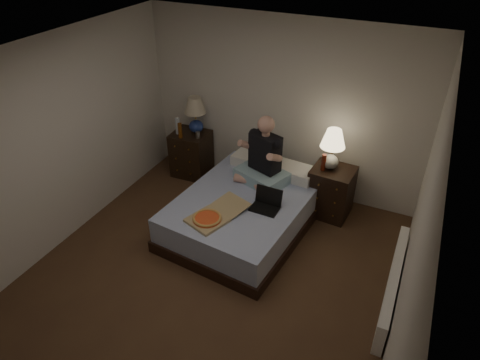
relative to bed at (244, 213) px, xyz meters
The scene contains 18 objects.
floor 1.08m from the bed, 88.99° to the right, with size 4.00×4.50×0.00m, color brown.
ceiling 2.49m from the bed, 88.99° to the right, with size 4.00×4.50×0.00m, color white.
wall_back 1.56m from the bed, 89.11° to the left, with size 4.00×2.50×0.00m, color silver.
wall_left 2.46m from the bed, 151.98° to the right, with size 4.50×2.50×0.00m, color silver.
wall_right 2.49m from the bed, 27.58° to the right, with size 4.50×2.50×0.00m, color silver.
bed is the anchor object (origin of this frame).
nightstand_left 1.60m from the bed, 145.61° to the left, with size 0.54×0.49×0.70m, color black.
nightstand_right 1.23m from the bed, 40.76° to the left, with size 0.54×0.49×0.70m, color black.
lamp_left 1.75m from the bed, 141.79° to the left, with size 0.32×0.32×0.56m, color navy, non-canonical shape.
lamp_right 1.40m from the bed, 43.27° to the left, with size 0.32×0.32×0.56m, color gray, non-canonical shape.
water_bottle 1.78m from the bed, 150.90° to the left, with size 0.07×0.07×0.25m, color silver.
soda_can 1.49m from the bed, 144.06° to the left, with size 0.07×0.07×0.10m, color #A0A09B.
beer_bottle_left 1.65m from the bed, 152.13° to the left, with size 0.06×0.06×0.23m, color #63350E.
beer_bottle_right 1.22m from the bed, 42.45° to the left, with size 0.06×0.06×0.23m, color #56180C.
person 0.84m from the bed, 82.69° to the left, with size 0.66×0.52×0.93m, color black, non-canonical shape.
laptop 0.51m from the bed, 19.86° to the right, with size 0.34×0.28×0.24m, color black, non-canonical shape.
pizza_box 0.72m from the bed, 106.33° to the right, with size 0.40×0.76×0.08m, color tan, non-canonical shape.
radiator 1.99m from the bed, 12.01° to the right, with size 0.10×1.60×0.40m, color white.
Camera 1 is at (1.82, -2.98, 3.64)m, focal length 32.00 mm.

